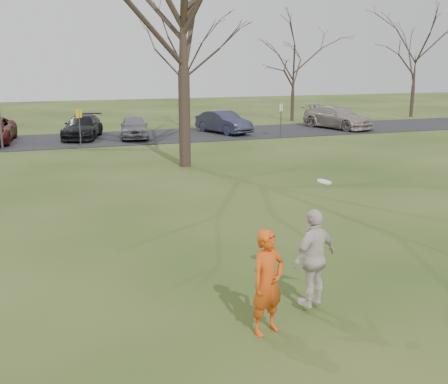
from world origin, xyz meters
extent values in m
plane|color=#1E380F|center=(0.00, 0.00, 0.00)|extent=(120.00, 120.00, 0.00)
cube|color=black|center=(0.00, 25.00, 0.02)|extent=(62.00, 6.50, 0.04)
imported|color=#D64A11|center=(-0.65, -0.11, 0.93)|extent=(0.78, 0.64, 1.85)
imported|color=black|center=(-1.57, 25.56, 0.73)|extent=(3.10, 5.06, 1.37)
imported|color=slate|center=(1.40, 24.57, 0.72)|extent=(2.18, 4.19, 1.36)
imported|color=#2C2D42|center=(7.31, 25.01, 0.75)|extent=(2.84, 4.59, 1.43)
imported|color=gray|center=(15.67, 24.79, 0.81)|extent=(3.69, 5.75, 1.55)
imported|color=beige|center=(0.50, 0.38, 1.04)|extent=(1.18, 0.83, 1.85)
cylinder|color=white|center=(0.75, 0.58, 2.43)|extent=(0.27, 0.27, 0.09)
cylinder|color=#47474C|center=(-2.00, 22.00, 1.00)|extent=(0.06, 0.06, 2.00)
cube|color=yellow|center=(-2.00, 22.00, 1.85)|extent=(0.35, 0.35, 0.45)
cylinder|color=#47474C|center=(10.00, 22.00, 1.00)|extent=(0.06, 0.06, 2.00)
cube|color=silver|center=(10.00, 22.00, 1.85)|extent=(0.35, 0.35, 0.45)
camera|label=1|loc=(-4.12, -7.80, 4.56)|focal=42.68mm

